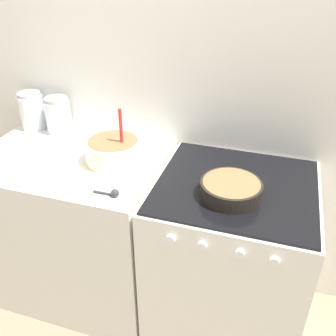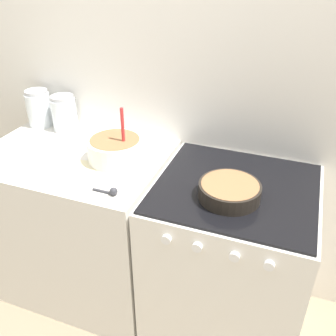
# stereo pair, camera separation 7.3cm
# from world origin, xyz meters

# --- Properties ---
(wall_back) EXTENTS (4.87, 0.05, 2.40)m
(wall_back) POSITION_xyz_m (0.00, 0.70, 1.20)
(wall_back) COLOR white
(wall_back) RESTS_ON ground_plane
(countertop_cabinet) EXTENTS (0.94, 0.68, 0.89)m
(countertop_cabinet) POSITION_xyz_m (-0.47, 0.34, 0.45)
(countertop_cabinet) COLOR silver
(countertop_cabinet) RESTS_ON ground_plane
(stove) EXTENTS (0.72, 0.70, 0.89)m
(stove) POSITION_xyz_m (0.38, 0.34, 0.44)
(stove) COLOR white
(stove) RESTS_ON ground_plane
(mixing_bowl) EXTENTS (0.27, 0.27, 0.28)m
(mixing_bowl) POSITION_xyz_m (-0.23, 0.37, 0.96)
(mixing_bowl) COLOR white
(mixing_bowl) RESTS_ON countertop_cabinet
(baking_pan) EXTENTS (0.26, 0.26, 0.07)m
(baking_pan) POSITION_xyz_m (0.36, 0.24, 0.93)
(baking_pan) COLOR black
(baking_pan) RESTS_ON stove
(storage_jar_left) EXTENTS (0.14, 0.14, 0.21)m
(storage_jar_left) POSITION_xyz_m (-0.84, 0.59, 0.98)
(storage_jar_left) COLOR silver
(storage_jar_left) RESTS_ON countertop_cabinet
(storage_jar_middle) EXTENTS (0.14, 0.14, 0.20)m
(storage_jar_middle) POSITION_xyz_m (-0.67, 0.59, 0.98)
(storage_jar_middle) COLOR silver
(storage_jar_middle) RESTS_ON countertop_cabinet
(recipe_page) EXTENTS (0.23, 0.25, 0.01)m
(recipe_page) POSITION_xyz_m (-0.30, 0.20, 0.89)
(recipe_page) COLOR beige
(recipe_page) RESTS_ON countertop_cabinet
(measuring_spoon) EXTENTS (0.12, 0.04, 0.04)m
(measuring_spoon) POSITION_xyz_m (-0.11, 0.09, 0.91)
(measuring_spoon) COLOR #333338
(measuring_spoon) RESTS_ON countertop_cabinet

